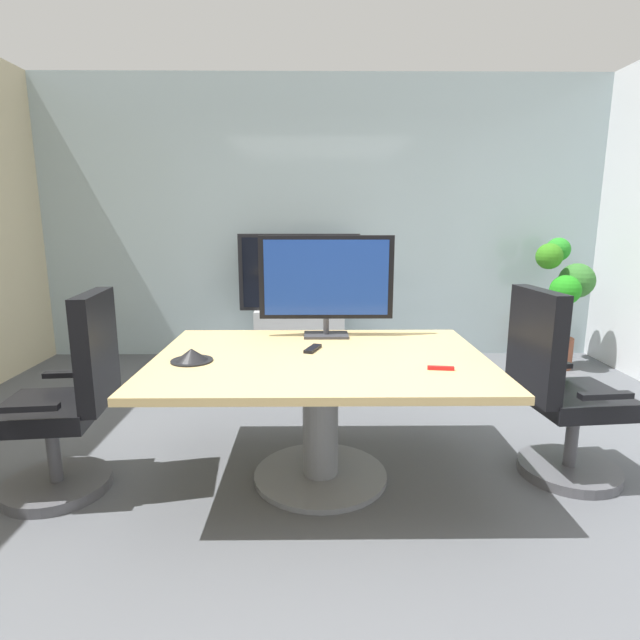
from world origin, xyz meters
TOP-DOWN VIEW (x-y plane):
  - ground_plane at (0.00, 0.00)m, footprint 6.90×6.90m
  - wall_back_glass_partition at (0.00, 2.82)m, footprint 5.90×0.10m
  - conference_table at (-0.04, 0.11)m, footprint 1.80×1.28m
  - office_chair_left at (-1.39, -0.00)m, footprint 0.62×0.60m
  - office_chair_right at (1.31, 0.12)m, footprint 0.62×0.59m
  - tv_monitor at (-0.00, 0.58)m, footprint 0.84×0.18m
  - wall_display_unit at (-0.23, 2.46)m, footprint 1.20×0.36m
  - potted_plant at (2.34, 2.25)m, footprint 0.59×0.62m
  - conference_phone at (-0.72, 0.01)m, footprint 0.22×0.22m
  - remote_control at (-0.08, 0.23)m, footprint 0.11×0.18m
  - whiteboard_marker at (0.55, -0.15)m, footprint 0.13×0.04m

SIDE VIEW (x-z plane):
  - ground_plane at x=0.00m, z-range 0.00..0.00m
  - wall_display_unit at x=-0.23m, z-range -0.21..1.10m
  - office_chair_left at x=-1.39m, z-range -0.09..1.00m
  - office_chair_right at x=1.31m, z-range -0.09..1.00m
  - conference_table at x=-0.04m, z-range 0.18..0.91m
  - potted_plant at x=2.34m, z-range 0.08..1.35m
  - remote_control at x=-0.08m, z-range 0.72..0.74m
  - whiteboard_marker at x=0.55m, z-range 0.72..0.74m
  - conference_phone at x=-0.72m, z-range 0.72..0.79m
  - tv_monitor at x=0.00m, z-range 0.76..1.40m
  - wall_back_glass_partition at x=0.00m, z-range 0.00..2.88m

